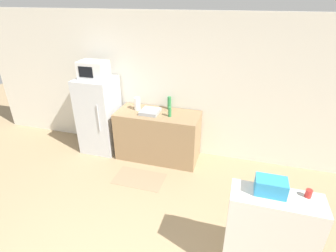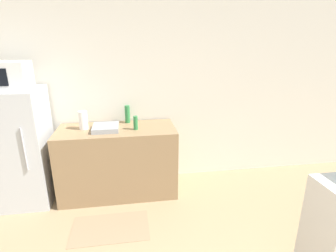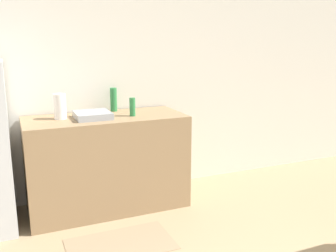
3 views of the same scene
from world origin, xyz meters
name	(u,v)px [view 1 (image 1 of 3)]	position (x,y,z in m)	size (l,w,h in m)	color
wall_back	(175,87)	(0.00, 3.36, 1.30)	(8.00, 0.06, 2.60)	silver
refrigerator	(99,115)	(-1.40, 2.97, 0.73)	(0.67, 0.66, 1.46)	silver
microwave	(93,70)	(-1.40, 2.97, 1.62)	(0.50, 0.35, 0.31)	white
counter	(158,135)	(-0.21, 2.98, 0.46)	(1.51, 0.66, 0.92)	#937551
sink_basin	(150,111)	(-0.34, 2.95, 0.95)	(0.32, 0.34, 0.06)	#9EA3A8
bottle_tall	(169,103)	(-0.06, 3.22, 1.04)	(0.07, 0.07, 0.24)	#2D7F42
bottle_short	(170,112)	(0.04, 2.91, 1.00)	(0.06, 0.06, 0.18)	#2D7F42
shelf_cabinet	(268,237)	(1.65, 1.06, 0.54)	(0.88, 0.35, 1.08)	silver
basket	(271,186)	(1.57, 1.10, 1.16)	(0.29, 0.19, 0.16)	#2D8EC6
jar	(309,193)	(1.92, 1.14, 1.12)	(0.06, 0.06, 0.08)	red
paper_towel_roll	(137,104)	(-0.62, 3.03, 1.03)	(0.11, 0.11, 0.23)	white
kitchen_rug	(139,178)	(-0.31, 2.23, 0.00)	(0.85, 0.51, 0.01)	#937A5B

